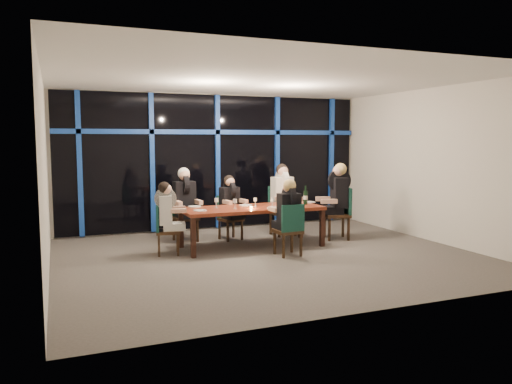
{
  "coord_description": "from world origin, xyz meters",
  "views": [
    {
      "loc": [
        -3.35,
        -7.72,
        1.99
      ],
      "look_at": [
        0.0,
        0.6,
        1.05
      ],
      "focal_mm": 35.0,
      "sensor_mm": 36.0,
      "label": 1
    }
  ],
  "objects_px": {
    "chair_end_left": "(164,227)",
    "diner_far_mid": "(230,198)",
    "wine_bottle": "(305,197)",
    "diner_far_right": "(283,189)",
    "diner_far_left": "(185,194)",
    "diner_end_right": "(337,190)",
    "chair_far_left": "(184,213)",
    "chair_near_mid": "(290,227)",
    "water_pitcher": "(295,201)",
    "diner_end_left": "(167,207)",
    "chair_far_right": "(281,208)",
    "dining_table": "(252,211)",
    "diner_near_mid": "(288,206)",
    "chair_end_right": "(341,210)",
    "chair_far_mid": "(229,215)"
  },
  "relations": [
    {
      "from": "chair_end_left",
      "to": "diner_far_mid",
      "type": "relative_size",
      "value": 1.01
    },
    {
      "from": "wine_bottle",
      "to": "diner_far_right",
      "type": "bearing_deg",
      "value": 94.8
    },
    {
      "from": "diner_far_left",
      "to": "wine_bottle",
      "type": "height_order",
      "value": "diner_far_left"
    },
    {
      "from": "diner_end_right",
      "to": "wine_bottle",
      "type": "bearing_deg",
      "value": -67.89
    },
    {
      "from": "chair_far_left",
      "to": "diner_far_left",
      "type": "xyz_separation_m",
      "value": [
        0.01,
        -0.08,
        0.39
      ]
    },
    {
      "from": "diner_far_mid",
      "to": "diner_far_right",
      "type": "distance_m",
      "value": 1.18
    },
    {
      "from": "chair_near_mid",
      "to": "water_pitcher",
      "type": "xyz_separation_m",
      "value": [
        0.43,
        0.67,
        0.35
      ]
    },
    {
      "from": "chair_near_mid",
      "to": "diner_end_left",
      "type": "bearing_deg",
      "value": -27.92
    },
    {
      "from": "chair_far_left",
      "to": "chair_far_right",
      "type": "bearing_deg",
      "value": -8.08
    },
    {
      "from": "chair_near_mid",
      "to": "diner_end_left",
      "type": "distance_m",
      "value": 2.14
    },
    {
      "from": "diner_far_left",
      "to": "diner_end_right",
      "type": "relative_size",
      "value": 0.95
    },
    {
      "from": "dining_table",
      "to": "diner_near_mid",
      "type": "height_order",
      "value": "diner_near_mid"
    },
    {
      "from": "water_pitcher",
      "to": "wine_bottle",
      "type": "bearing_deg",
      "value": 17.52
    },
    {
      "from": "chair_end_right",
      "to": "diner_far_left",
      "type": "xyz_separation_m",
      "value": [
        -2.96,
        0.95,
        0.36
      ]
    },
    {
      "from": "chair_end_right",
      "to": "diner_end_right",
      "type": "bearing_deg",
      "value": -90.0
    },
    {
      "from": "diner_far_mid",
      "to": "water_pitcher",
      "type": "distance_m",
      "value": 1.4
    },
    {
      "from": "chair_far_left",
      "to": "diner_near_mid",
      "type": "bearing_deg",
      "value": -59.16
    },
    {
      "from": "chair_far_left",
      "to": "chair_end_right",
      "type": "height_order",
      "value": "chair_end_right"
    },
    {
      "from": "chair_end_left",
      "to": "diner_near_mid",
      "type": "xyz_separation_m",
      "value": [
        1.98,
        -0.86,
        0.38
      ]
    },
    {
      "from": "diner_near_mid",
      "to": "wine_bottle",
      "type": "height_order",
      "value": "diner_near_mid"
    },
    {
      "from": "diner_far_right",
      "to": "diner_end_right",
      "type": "relative_size",
      "value": 0.98
    },
    {
      "from": "diner_far_mid",
      "to": "water_pitcher",
      "type": "bearing_deg",
      "value": -62.13
    },
    {
      "from": "chair_far_mid",
      "to": "chair_end_right",
      "type": "bearing_deg",
      "value": -33.83
    },
    {
      "from": "chair_far_left",
      "to": "chair_end_right",
      "type": "bearing_deg",
      "value": -23.34
    },
    {
      "from": "chair_end_left",
      "to": "chair_near_mid",
      "type": "bearing_deg",
      "value": -104.53
    },
    {
      "from": "chair_end_right",
      "to": "diner_far_mid",
      "type": "xyz_separation_m",
      "value": [
        -2.09,
        0.76,
        0.26
      ]
    },
    {
      "from": "chair_far_left",
      "to": "diner_end_right",
      "type": "relative_size",
      "value": 0.97
    },
    {
      "from": "diner_end_right",
      "to": "diner_near_mid",
      "type": "bearing_deg",
      "value": -43.21
    },
    {
      "from": "chair_far_right",
      "to": "diner_far_left",
      "type": "xyz_separation_m",
      "value": [
        -2.04,
        0.06,
        0.37
      ]
    },
    {
      "from": "chair_far_mid",
      "to": "water_pitcher",
      "type": "relative_size",
      "value": 4.01
    },
    {
      "from": "wine_bottle",
      "to": "diner_near_mid",
      "type": "bearing_deg",
      "value": -132.69
    },
    {
      "from": "chair_far_right",
      "to": "diner_end_left",
      "type": "height_order",
      "value": "diner_end_left"
    },
    {
      "from": "dining_table",
      "to": "chair_near_mid",
      "type": "relative_size",
      "value": 2.87
    },
    {
      "from": "chair_far_mid",
      "to": "wine_bottle",
      "type": "xyz_separation_m",
      "value": [
        1.26,
        -0.9,
        0.4
      ]
    },
    {
      "from": "chair_far_mid",
      "to": "diner_near_mid",
      "type": "bearing_deg",
      "value": -86.43
    },
    {
      "from": "dining_table",
      "to": "chair_near_mid",
      "type": "bearing_deg",
      "value": -70.86
    },
    {
      "from": "chair_end_left",
      "to": "diner_far_mid",
      "type": "distance_m",
      "value": 1.74
    },
    {
      "from": "diner_far_mid",
      "to": "diner_far_right",
      "type": "height_order",
      "value": "diner_far_right"
    },
    {
      "from": "diner_far_left",
      "to": "diner_end_left",
      "type": "bearing_deg",
      "value": -123.24
    },
    {
      "from": "diner_end_left",
      "to": "water_pitcher",
      "type": "xyz_separation_m",
      "value": [
        2.34,
        -0.26,
        0.03
      ]
    },
    {
      "from": "water_pitcher",
      "to": "chair_far_mid",
      "type": "bearing_deg",
      "value": 110.08
    },
    {
      "from": "chair_end_left",
      "to": "wine_bottle",
      "type": "relative_size",
      "value": 2.37
    },
    {
      "from": "diner_far_left",
      "to": "diner_far_right",
      "type": "distance_m",
      "value": 2.05
    },
    {
      "from": "dining_table",
      "to": "chair_near_mid",
      "type": "xyz_separation_m",
      "value": [
        0.33,
        -0.94,
        -0.18
      ]
    },
    {
      "from": "diner_end_right",
      "to": "chair_near_mid",
      "type": "bearing_deg",
      "value": -41.1
    },
    {
      "from": "diner_far_right",
      "to": "dining_table",
      "type": "bearing_deg",
      "value": -144.21
    },
    {
      "from": "dining_table",
      "to": "chair_far_mid",
      "type": "distance_m",
      "value": 0.91
    },
    {
      "from": "diner_end_right",
      "to": "water_pitcher",
      "type": "bearing_deg",
      "value": -57.37
    },
    {
      "from": "diner_far_right",
      "to": "water_pitcher",
      "type": "relative_size",
      "value": 4.52
    },
    {
      "from": "diner_far_left",
      "to": "diner_far_mid",
      "type": "height_order",
      "value": "diner_far_left"
    }
  ]
}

